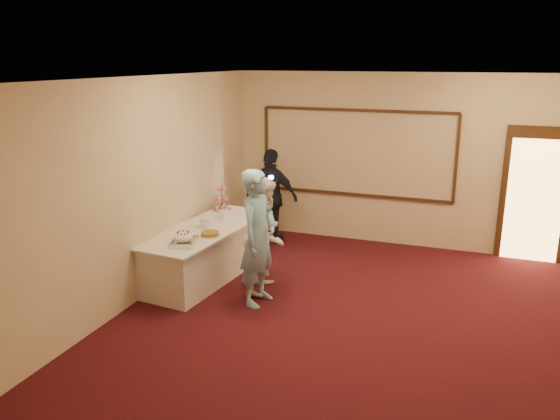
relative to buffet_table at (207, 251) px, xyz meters
The scene contains 14 objects.
floor 2.73m from the buffet_table, 21.75° to the right, with size 7.00×7.00×0.00m, color black.
room_walls 3.16m from the buffet_table, 21.75° to the right, with size 6.04×7.04×3.02m.
wall_molding 3.24m from the buffet_table, 55.24° to the left, with size 3.45×0.04×1.55m.
doorway 5.31m from the buffet_table, 27.74° to the left, with size 1.05×0.07×2.20m.
buffet_table is the anchor object (origin of this frame).
pavlova_tray 0.90m from the buffet_table, 85.20° to the right, with size 0.43×0.49×0.17m.
cupcake_stand 1.14m from the buffet_table, 102.07° to the left, with size 0.32×0.32×0.46m.
plate_stack_a 0.46m from the buffet_table, 53.82° to the right, with size 0.19×0.19×0.16m.
plate_stack_b 0.65m from the buffet_table, 77.54° to the left, with size 0.19×0.19×0.16m.
tart 0.59m from the buffet_table, 54.81° to the right, with size 0.30×0.30×0.06m.
man 1.37m from the buffet_table, 29.10° to the right, with size 0.67×0.44×1.85m, color #81B7D8.
woman 1.12m from the buffet_table, ahead, with size 0.80×0.62×1.64m, color silver.
guest 1.92m from the buffet_table, 78.89° to the left, with size 0.99×0.41×1.70m, color black.
camera_flash 1.92m from the buffet_table, 76.25° to the left, with size 0.07×0.04×0.05m, color white.
Camera 1 is at (1.20, -5.95, 3.23)m, focal length 35.00 mm.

